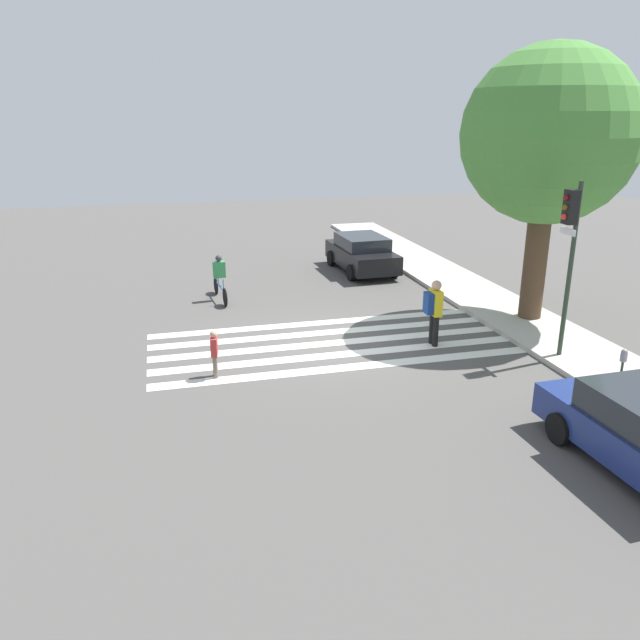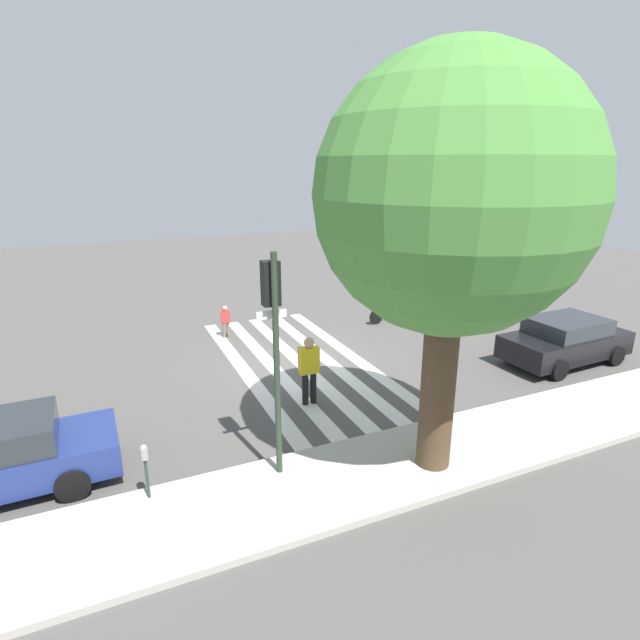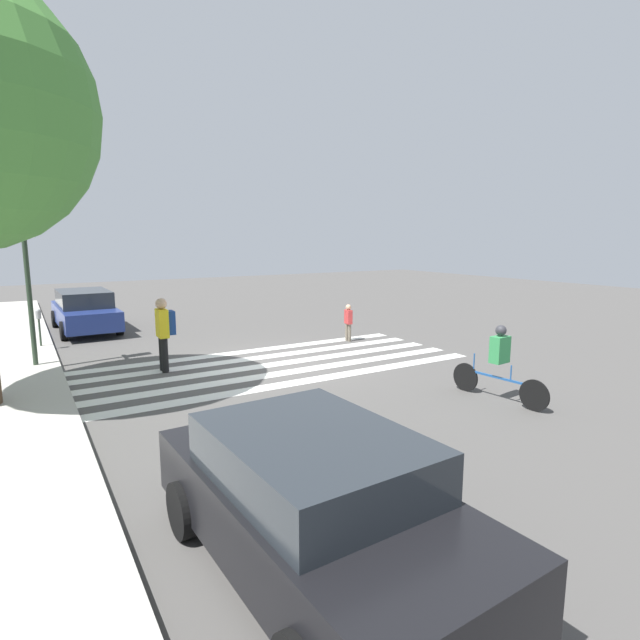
# 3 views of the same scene
# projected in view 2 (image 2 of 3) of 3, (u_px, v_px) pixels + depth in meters

# --- Properties ---
(ground_plane) EXTENTS (60.00, 60.00, 0.00)m
(ground_plane) POSITION_uv_depth(u_px,v_px,m) (299.00, 362.00, 16.03)
(ground_plane) COLOR #4C4947
(sidewalk_curb) EXTENTS (36.00, 2.50, 0.14)m
(sidewalk_curb) POSITION_uv_depth(u_px,v_px,m) (409.00, 462.00, 10.57)
(sidewalk_curb) COLOR #ADA89E
(sidewalk_curb) RESTS_ON ground_plane
(crosswalk_stripes) EXTENTS (4.04, 10.00, 0.01)m
(crosswalk_stripes) POSITION_uv_depth(u_px,v_px,m) (299.00, 362.00, 16.03)
(crosswalk_stripes) COLOR silver
(crosswalk_stripes) RESTS_ON ground_plane
(traffic_light) EXTENTS (0.60, 0.50, 4.63)m
(traffic_light) POSITION_uv_depth(u_px,v_px,m) (273.00, 324.00, 9.31)
(traffic_light) COLOR #283828
(traffic_light) RESTS_ON ground_plane
(parking_meter) EXTENTS (0.15, 0.15, 1.26)m
(parking_meter) POSITION_uv_depth(u_px,v_px,m) (145.00, 460.00, 9.11)
(parking_meter) COLOR #283828
(parking_meter) RESTS_ON ground_plane
(street_tree) EXTENTS (5.03, 5.03, 8.09)m
(street_tree) POSITION_uv_depth(u_px,v_px,m) (453.00, 198.00, 8.82)
(street_tree) COLOR #4C3826
(street_tree) RESTS_ON ground_plane
(pedestrian_adult_tall_backpack) EXTENTS (0.52, 0.44, 1.86)m
(pedestrian_adult_tall_backpack) POSITION_uv_depth(u_px,v_px,m) (308.00, 365.00, 13.01)
(pedestrian_adult_tall_backpack) COLOR black
(pedestrian_adult_tall_backpack) RESTS_ON ground_plane
(pedestrian_child_with_backpack) EXTENTS (0.36, 0.21, 1.21)m
(pedestrian_child_with_backpack) POSITION_uv_depth(u_px,v_px,m) (226.00, 320.00, 18.14)
(pedestrian_child_with_backpack) COLOR #6B6051
(pedestrian_child_with_backpack) RESTS_ON ground_plane
(cyclist_far_lane) EXTENTS (2.23, 0.42, 1.58)m
(cyclist_far_lane) POSITION_uv_depth(u_px,v_px,m) (393.00, 301.00, 19.97)
(cyclist_far_lane) COLOR black
(cyclist_far_lane) RESTS_ON ground_plane
(car_parked_dark_suv) EXTENTS (4.23, 2.10, 1.48)m
(car_parked_dark_suv) POSITION_uv_depth(u_px,v_px,m) (565.00, 340.00, 15.81)
(car_parked_dark_suv) COLOR black
(car_parked_dark_suv) RESTS_ON ground_plane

